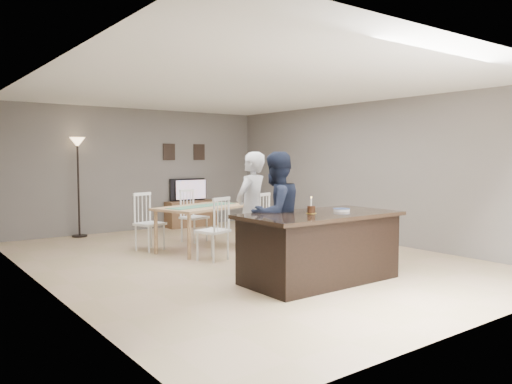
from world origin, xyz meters
TOP-DOWN VIEW (x-y plane):
  - floor at (0.00, 0.00)m, footprint 8.00×8.00m
  - room_shell at (0.00, 0.00)m, footprint 8.00×8.00m
  - kitchen_island at (0.00, -1.80)m, footprint 2.15×1.10m
  - tv_console at (1.20, 3.77)m, footprint 1.20×0.40m
  - television at (1.20, 3.84)m, footprint 0.91×0.12m
  - tv_screen_glow at (1.20, 3.76)m, footprint 0.78×0.00m
  - picture_frames at (1.15, 3.98)m, footprint 1.10×0.02m
  - doorway at (-2.99, -2.30)m, footprint 0.00×2.10m
  - woman at (-0.22, -0.58)m, footprint 0.73×0.61m
  - man at (-0.29, -1.25)m, footprint 0.89×0.73m
  - birthday_cake at (-0.12, -1.76)m, footprint 0.14×0.14m
  - plate_stack at (0.40, -1.81)m, footprint 0.23×0.23m
  - dining_table at (-0.11, 1.03)m, footprint 2.06×2.24m
  - floor_lamp at (-1.39, 3.79)m, footprint 0.30×0.30m

SIDE VIEW (x-z plane):
  - floor at x=0.00m, z-range 0.00..0.00m
  - tv_console at x=1.20m, z-range 0.00..0.60m
  - kitchen_island at x=0.00m, z-range 0.00..0.90m
  - dining_table at x=-0.11m, z-range 0.14..1.14m
  - man at x=-0.29m, z-range 0.00..1.70m
  - woman at x=-0.22m, z-range 0.00..1.71m
  - television at x=1.20m, z-range 0.60..1.13m
  - tv_screen_glow at x=1.20m, z-range 0.48..1.26m
  - plate_stack at x=0.40m, z-range 0.90..0.94m
  - birthday_cake at x=-0.12m, z-range 0.84..1.06m
  - doorway at x=-2.99m, z-range -0.07..2.58m
  - floor_lamp at x=-1.39m, z-range 0.56..2.59m
  - room_shell at x=0.00m, z-range -2.32..5.68m
  - picture_frames at x=1.15m, z-range 1.56..1.94m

